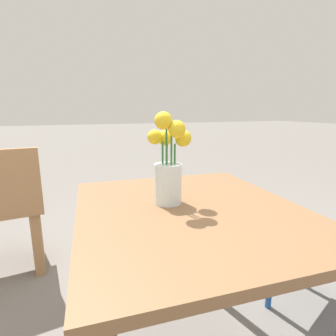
% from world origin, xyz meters
% --- Properties ---
extents(table_front, '(0.83, 0.93, 0.73)m').
position_xyz_m(table_front, '(0.00, 0.00, 0.62)').
color(table_front, brown).
rests_on(table_front, ground_plane).
extents(flower_vase, '(0.15, 0.15, 0.33)m').
position_xyz_m(flower_vase, '(-0.05, 0.07, 0.86)').
color(flower_vase, silver).
rests_on(flower_vase, table_front).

